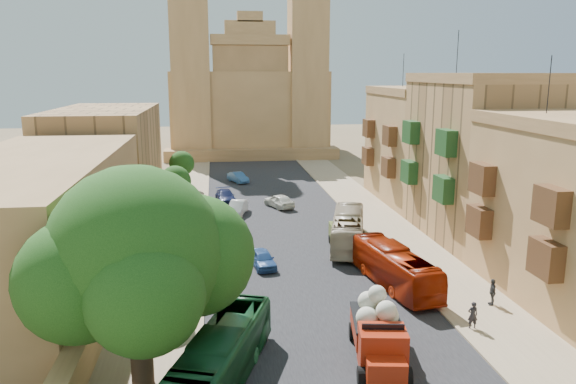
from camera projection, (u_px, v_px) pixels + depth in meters
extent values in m
cube|color=black|center=(282.00, 225.00, 51.83)|extent=(14.00, 140.00, 0.01)
cube|color=#9B8365|center=(382.00, 222.00, 53.04)|extent=(5.00, 140.00, 0.01)
cube|color=#9B8365|center=(178.00, 229.00, 50.62)|extent=(5.00, 140.00, 0.01)
cube|color=#9B8365|center=(356.00, 222.00, 52.71)|extent=(0.25, 140.00, 0.12)
cube|color=#9B8365|center=(206.00, 227.00, 50.93)|extent=(0.25, 140.00, 0.12)
cylinder|color=black|center=(549.00, 84.00, 35.29)|extent=(0.06, 0.06, 3.60)
cube|color=#53321B|center=(546.00, 259.00, 30.24)|extent=(0.90, 2.20, 2.00)
cube|color=#53321B|center=(479.00, 221.00, 37.84)|extent=(0.90, 2.20, 2.00)
cube|color=#53321B|center=(551.00, 206.00, 29.63)|extent=(0.90, 2.20, 2.00)
cube|color=#53321B|center=(482.00, 179.00, 37.23)|extent=(0.90, 2.20, 2.00)
cube|color=#B08250|center=(476.00, 161.00, 47.66)|extent=(8.00, 14.00, 13.00)
cube|color=olive|center=(482.00, 78.00, 46.22)|extent=(8.20, 14.00, 0.80)
cylinder|color=black|center=(458.00, 52.00, 48.35)|extent=(0.06, 0.06, 3.60)
cube|color=#1C461E|center=(443.00, 189.00, 43.62)|extent=(0.90, 2.20, 2.00)
cube|color=#1C461E|center=(409.00, 172.00, 51.22)|extent=(0.90, 2.20, 2.00)
cube|color=#1C461E|center=(446.00, 143.00, 42.86)|extent=(0.90, 2.20, 2.00)
cube|color=#1C461E|center=(411.00, 132.00, 50.46)|extent=(0.90, 2.20, 2.00)
cube|color=#A67A4B|center=(417.00, 148.00, 61.39)|extent=(8.00, 14.00, 11.50)
cube|color=olive|center=(420.00, 91.00, 60.11)|extent=(8.20, 14.00, 0.80)
cylinder|color=black|center=(403.00, 70.00, 62.24)|extent=(0.06, 0.06, 3.60)
cube|color=#53321B|center=(388.00, 167.00, 57.31)|extent=(0.90, 2.20, 2.00)
cube|color=#53321B|center=(368.00, 156.00, 64.91)|extent=(0.90, 2.20, 2.00)
cube|color=#53321B|center=(390.00, 136.00, 56.64)|extent=(0.90, 2.20, 2.00)
cube|color=#53321B|center=(369.00, 128.00, 64.24)|extent=(0.90, 2.20, 2.00)
cube|color=#A67A4B|center=(127.00, 256.00, 40.35)|extent=(1.00, 40.00, 1.80)
cube|color=olive|center=(34.00, 221.00, 37.03)|extent=(10.00, 28.00, 8.40)
cube|color=#B08250|center=(106.00, 154.00, 62.07)|extent=(10.00, 22.00, 10.00)
cube|color=#A67A4B|center=(248.00, 112.00, 99.82)|extent=(26.00, 20.00, 14.00)
cube|color=olive|center=(252.00, 154.00, 90.91)|extent=(28.00, 4.00, 1.80)
cube|color=olive|center=(251.00, 97.00, 90.66)|extent=(12.00, 2.00, 16.00)
cube|color=#A67A4B|center=(250.00, 40.00, 88.80)|extent=(12.60, 2.40, 1.60)
cube|color=#A67A4B|center=(250.00, 29.00, 88.45)|extent=(8.00, 2.00, 2.40)
cube|color=#A67A4B|center=(250.00, 17.00, 88.07)|extent=(4.00, 2.00, 1.60)
cube|color=#A67A4B|center=(191.00, 68.00, 89.77)|extent=(6.00, 6.00, 29.00)
cube|color=#A67A4B|center=(308.00, 68.00, 92.19)|extent=(6.00, 6.00, 29.00)
cylinder|color=#3A281D|center=(141.00, 345.00, 25.01)|extent=(1.01, 1.01, 3.82)
sphere|color=#163C10|center=(136.00, 253.00, 24.11)|extent=(7.64, 7.64, 7.64)
sphere|color=#163C10|center=(194.00, 255.00, 25.71)|extent=(5.63, 5.63, 5.63)
sphere|color=#163C10|center=(79.00, 281.00, 23.12)|extent=(5.23, 5.23, 5.23)
sphere|color=#163C10|center=(145.00, 296.00, 22.05)|extent=(4.83, 4.83, 4.83)
sphere|color=#163C10|center=(117.00, 222.00, 25.94)|extent=(4.43, 4.43, 4.43)
cylinder|color=#3A281D|center=(150.00, 295.00, 32.88)|extent=(0.44, 0.44, 2.12)
sphere|color=#163C10|center=(148.00, 260.00, 32.43)|extent=(3.09, 3.09, 3.09)
cylinder|color=#3A281D|center=(167.00, 238.00, 44.54)|extent=(0.44, 0.44, 1.91)
sphere|color=#163C10|center=(165.00, 215.00, 44.14)|extent=(2.78, 2.78, 2.78)
cylinder|color=#3A281D|center=(176.00, 203.00, 56.15)|extent=(0.44, 0.44, 2.16)
sphere|color=#163C10|center=(175.00, 181.00, 55.70)|extent=(3.13, 3.13, 3.13)
cylinder|color=#3A281D|center=(182.00, 181.00, 67.79)|extent=(0.44, 0.44, 2.07)
sphere|color=#163C10|center=(182.00, 163.00, 67.36)|extent=(3.02, 3.02, 3.02)
cube|color=#A6230C|center=(376.00, 327.00, 28.21)|extent=(2.81, 4.01, 0.93)
cube|color=black|center=(376.00, 318.00, 28.10)|extent=(2.87, 4.07, 0.12)
cube|color=#A6230C|center=(382.00, 348.00, 25.87)|extent=(2.41, 2.07, 1.85)
cube|color=#A6230C|center=(386.00, 370.00, 24.75)|extent=(1.92, 1.49, 1.03)
cube|color=black|center=(383.00, 333.00, 25.72)|extent=(1.95, 0.41, 0.93)
cylinder|color=black|center=(361.00, 376.00, 25.18)|extent=(0.50, 0.97, 0.93)
cylinder|color=black|center=(407.00, 377.00, 25.13)|extent=(0.50, 0.97, 0.93)
cylinder|color=black|center=(353.00, 331.00, 29.61)|extent=(0.50, 0.97, 0.93)
cylinder|color=black|center=(392.00, 332.00, 29.56)|extent=(0.50, 0.97, 0.93)
sphere|color=beige|center=(367.00, 318.00, 27.45)|extent=(1.13, 1.13, 1.13)
sphere|color=beige|center=(387.00, 316.00, 27.73)|extent=(1.13, 1.13, 1.13)
sphere|color=beige|center=(375.00, 308.00, 28.65)|extent=(1.13, 1.13, 1.13)
sphere|color=beige|center=(368.00, 301.00, 28.04)|extent=(1.03, 1.03, 1.03)
sphere|color=beige|center=(387.00, 311.00, 27.02)|extent=(1.03, 1.03, 1.03)
sphere|color=beige|center=(377.00, 294.00, 27.73)|extent=(0.93, 0.93, 0.93)
cube|color=#4E5A22|center=(343.00, 238.00, 44.89)|extent=(2.09, 4.28, 1.72)
cylinder|color=black|center=(336.00, 250.00, 43.53)|extent=(0.32, 0.70, 0.69)
cylinder|color=black|center=(356.00, 250.00, 43.63)|extent=(0.32, 0.70, 0.69)
cylinder|color=black|center=(330.00, 239.00, 46.36)|extent=(0.32, 0.70, 0.69)
cylinder|color=black|center=(350.00, 239.00, 46.46)|extent=(0.32, 0.70, 0.69)
imported|color=#1A592D|center=(223.00, 354.00, 25.43)|extent=(5.21, 9.62, 2.62)
imported|color=#971E05|center=(394.00, 267.00, 36.82)|extent=(3.69, 9.67, 2.63)
imported|color=tan|center=(348.00, 230.00, 45.32)|extent=(4.86, 10.33, 2.80)
imported|color=#2D5495|center=(263.00, 259.00, 40.59)|extent=(2.02, 3.85, 1.25)
imported|color=silver|center=(237.00, 208.00, 55.67)|extent=(2.43, 4.39, 1.37)
imported|color=beige|center=(349.00, 234.00, 47.00)|extent=(2.12, 4.06, 1.09)
imported|color=#131B43|center=(225.00, 196.00, 60.82)|extent=(2.37, 4.81, 1.34)
imported|color=silver|center=(279.00, 201.00, 58.53)|extent=(3.24, 4.53, 1.43)
imported|color=#33639D|center=(238.00, 177.00, 71.94)|extent=(2.83, 4.16, 1.30)
imported|color=black|center=(473.00, 315.00, 30.82)|extent=(0.58, 0.40, 1.55)
imported|color=#3D3D40|center=(492.00, 292.00, 33.93)|extent=(0.64, 1.04, 1.65)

